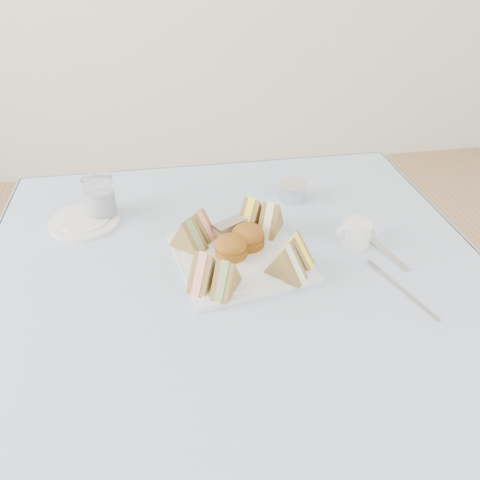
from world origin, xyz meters
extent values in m
plane|color=#9E7751|center=(0.00, 0.00, 0.00)|extent=(4.00, 4.00, 0.00)
cube|color=brown|center=(0.00, 0.00, 0.37)|extent=(0.90, 0.90, 0.74)
cube|color=#8DAEC9|center=(0.00, 0.00, 0.74)|extent=(1.02, 1.02, 0.01)
cube|color=silver|center=(0.01, 0.06, 0.75)|extent=(0.29, 0.29, 0.01)
cylinder|color=brown|center=(-0.01, 0.06, 0.78)|extent=(0.07, 0.07, 0.05)
cylinder|color=brown|center=(0.03, 0.09, 0.78)|extent=(0.10, 0.10, 0.05)
cube|color=#C3AF87|center=(0.00, 0.13, 0.78)|extent=(0.08, 0.06, 0.03)
cylinder|color=silver|center=(-0.32, 0.26, 0.75)|extent=(0.21, 0.21, 0.01)
cylinder|color=white|center=(-0.28, 0.28, 0.80)|extent=(0.07, 0.07, 0.10)
cylinder|color=silver|center=(0.18, 0.28, 0.77)|extent=(0.09, 0.09, 0.04)
cube|color=silver|center=(0.31, 0.06, 0.75)|extent=(0.06, 0.18, 0.00)
cube|color=silver|center=(0.30, -0.10, 0.75)|extent=(0.05, 0.15, 0.00)
cylinder|color=silver|center=(0.26, 0.07, 0.77)|extent=(0.07, 0.07, 0.05)
camera|label=1|loc=(-0.11, -0.69, 1.33)|focal=35.00mm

